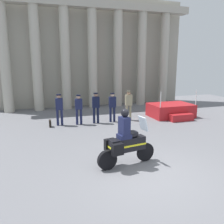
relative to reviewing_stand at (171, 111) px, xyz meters
name	(u,v)px	position (x,y,z in m)	size (l,w,h in m)	color
ground_plane	(149,173)	(-4.71, -6.36, -0.38)	(28.00, 28.00, 0.00)	slate
colonnade_backdrop	(91,50)	(-3.81, 5.13, 3.77)	(15.10, 1.51, 8.04)	#A49F91
reviewing_stand	(171,111)	(0.00, 0.00, 0.00)	(2.53, 2.28, 1.69)	#B21E23
officer_in_row_0	(59,107)	(-6.72, 0.10, 0.61)	(0.39, 0.25, 1.68)	#191E42
officer_in_row_1	(79,107)	(-5.72, -0.03, 0.57)	(0.39, 0.25, 1.62)	#191E42
officer_in_row_2	(96,105)	(-4.78, -0.05, 0.61)	(0.39, 0.25, 1.69)	black
officer_in_row_3	(112,105)	(-3.82, -0.04, 0.58)	(0.39, 0.25, 1.64)	#141938
officer_in_row_4	(129,103)	(-2.82, 0.02, 0.62)	(0.39, 0.25, 1.70)	gray
motorcycle_with_rider	(125,142)	(-5.21, -5.62, 0.41)	(2.08, 0.76, 1.90)	black
briefcase_on_ground	(50,124)	(-7.24, -0.06, -0.20)	(0.10, 0.32, 0.36)	black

